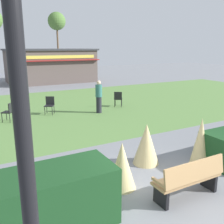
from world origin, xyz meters
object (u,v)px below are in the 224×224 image
park_bench (189,179)px  cafe_chair_center (9,110)px  lamppost_near (22,122)px  tree_center_bg (57,22)px  cafe_chair_east (50,104)px  food_kiosk (50,65)px  cafe_chair_north (118,98)px  person_strolling (99,97)px

park_bench → cafe_chair_center: size_ratio=1.91×
park_bench → lamppost_near: 4.83m
cafe_chair_center → tree_center_bg: (11.62, 29.67, 6.74)m
tree_center_bg → park_bench: bearing=-103.2°
park_bench → cafe_chair_east: 9.08m
tree_center_bg → food_kiosk: bearing=-109.9°
cafe_chair_east → cafe_chair_north: size_ratio=1.00×
lamppost_near → park_bench: bearing=27.5°
cafe_chair_north → person_strolling: bearing=-155.9°
cafe_chair_center → person_strolling: (4.32, -0.47, 0.33)m
lamppost_near → cafe_chair_north: (6.97, 10.70, -2.30)m
cafe_chair_north → cafe_chair_center: bearing=-177.8°
cafe_chair_north → tree_center_bg: size_ratio=0.10×
cafe_chair_east → park_bench: bearing=-85.9°
cafe_chair_north → food_kiosk: bearing=91.1°
food_kiosk → cafe_chair_north: bearing=-88.9°
lamppost_near → cafe_chair_east: size_ratio=5.08×
park_bench → tree_center_bg: (8.97, 38.19, 6.79)m
food_kiosk → lamppost_near: bearing=-105.9°
park_bench → cafe_chair_north: bearing=69.7°
person_strolling → tree_center_bg: 31.67m
lamppost_near → food_kiosk: bearing=74.1°
lamppost_near → cafe_chair_east: bearing=74.3°
food_kiosk → tree_center_bg: tree_center_bg is taller
lamppost_near → tree_center_bg: tree_center_bg is taller
person_strolling → tree_center_bg: bearing=10.4°
cafe_chair_center → person_strolling: person_strolling is taller
park_bench → cafe_chair_center: (-2.66, 8.52, 0.05)m
park_bench → lamppost_near: size_ratio=0.38×
park_bench → cafe_chair_center: bearing=107.3°
cafe_chair_east → food_kiosk: bearing=74.0°
food_kiosk → park_bench: bearing=-97.8°
cafe_chair_north → tree_center_bg: (5.74, 29.44, 6.74)m
park_bench → lamppost_near: lamppost_near is taller
park_bench → cafe_chair_north: (3.23, 8.75, 0.05)m
food_kiosk → cafe_chair_north: 12.94m
person_strolling → tree_center_bg: tree_center_bg is taller
person_strolling → park_bench: bearing=-167.7°
person_strolling → tree_center_bg: size_ratio=0.19×
park_bench → cafe_chair_center: park_bench is taller
cafe_chair_east → cafe_chair_north: (3.87, -0.31, 0.00)m
food_kiosk → person_strolling: 13.67m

